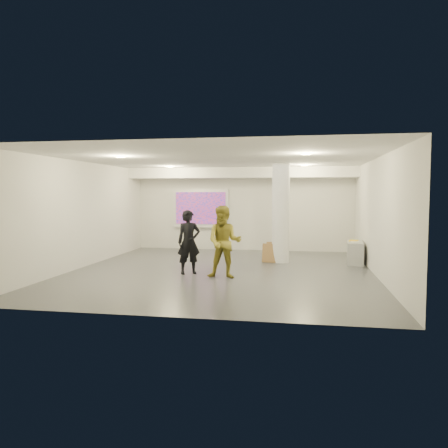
% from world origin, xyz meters
% --- Properties ---
extents(floor, '(8.00, 9.00, 0.01)m').
position_xyz_m(floor, '(0.00, 0.00, 0.00)').
color(floor, '#3A3D42').
rests_on(floor, ground).
extents(ceiling, '(8.00, 9.00, 0.01)m').
position_xyz_m(ceiling, '(0.00, 0.00, 3.00)').
color(ceiling, silver).
rests_on(ceiling, floor).
extents(wall_back, '(8.00, 0.01, 3.00)m').
position_xyz_m(wall_back, '(0.00, 4.50, 1.50)').
color(wall_back, silver).
rests_on(wall_back, floor).
extents(wall_front, '(8.00, 0.01, 3.00)m').
position_xyz_m(wall_front, '(0.00, -4.50, 1.50)').
color(wall_front, silver).
rests_on(wall_front, floor).
extents(wall_left, '(0.01, 9.00, 3.00)m').
position_xyz_m(wall_left, '(-4.00, 0.00, 1.50)').
color(wall_left, silver).
rests_on(wall_left, floor).
extents(wall_right, '(0.01, 9.00, 3.00)m').
position_xyz_m(wall_right, '(4.00, 0.00, 1.50)').
color(wall_right, silver).
rests_on(wall_right, floor).
extents(soffit_band, '(8.00, 1.10, 0.36)m').
position_xyz_m(soffit_band, '(0.00, 3.95, 2.82)').
color(soffit_band, white).
rests_on(soffit_band, ceiling).
extents(downlight_nw, '(0.22, 0.22, 0.02)m').
position_xyz_m(downlight_nw, '(-2.20, 2.50, 2.98)').
color(downlight_nw, '#FFF499').
rests_on(downlight_nw, ceiling).
extents(downlight_ne, '(0.22, 0.22, 0.02)m').
position_xyz_m(downlight_ne, '(2.20, 2.50, 2.98)').
color(downlight_ne, '#FFF499').
rests_on(downlight_ne, ceiling).
extents(downlight_sw, '(0.22, 0.22, 0.02)m').
position_xyz_m(downlight_sw, '(-2.20, -1.50, 2.98)').
color(downlight_sw, '#FFF499').
rests_on(downlight_sw, ceiling).
extents(downlight_se, '(0.22, 0.22, 0.02)m').
position_xyz_m(downlight_se, '(2.20, -1.50, 2.98)').
color(downlight_se, '#FFF499').
rests_on(downlight_se, ceiling).
extents(column, '(0.52, 0.52, 3.00)m').
position_xyz_m(column, '(1.50, 1.80, 1.50)').
color(column, white).
rests_on(column, floor).
extents(projection_screen, '(2.10, 0.13, 1.42)m').
position_xyz_m(projection_screen, '(-1.60, 4.45, 1.53)').
color(projection_screen, silver).
rests_on(projection_screen, wall_back).
extents(credenza, '(0.56, 1.15, 0.65)m').
position_xyz_m(credenza, '(3.72, 1.95, 0.33)').
color(credenza, gray).
rests_on(credenza, floor).
extents(papers_stack, '(0.32, 0.37, 0.02)m').
position_xyz_m(papers_stack, '(3.71, 1.91, 0.66)').
color(papers_stack, silver).
rests_on(papers_stack, credenza).
extents(postit_pad, '(0.32, 0.38, 0.03)m').
position_xyz_m(postit_pad, '(3.69, 2.11, 0.67)').
color(postit_pad, yellow).
rests_on(postit_pad, credenza).
extents(cardboard_back, '(0.58, 0.22, 0.63)m').
position_xyz_m(cardboard_back, '(1.37, 1.78, 0.31)').
color(cardboard_back, olive).
rests_on(cardboard_back, floor).
extents(cardboard_front, '(0.54, 0.23, 0.58)m').
position_xyz_m(cardboard_front, '(1.22, 1.67, 0.29)').
color(cardboard_front, olive).
rests_on(cardboard_front, floor).
extents(woman, '(0.72, 0.64, 1.66)m').
position_xyz_m(woman, '(-0.77, -0.53, 0.83)').
color(woman, black).
rests_on(woman, floor).
extents(man, '(0.89, 0.70, 1.80)m').
position_xyz_m(man, '(0.25, -0.96, 0.90)').
color(man, olive).
rests_on(man, floor).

